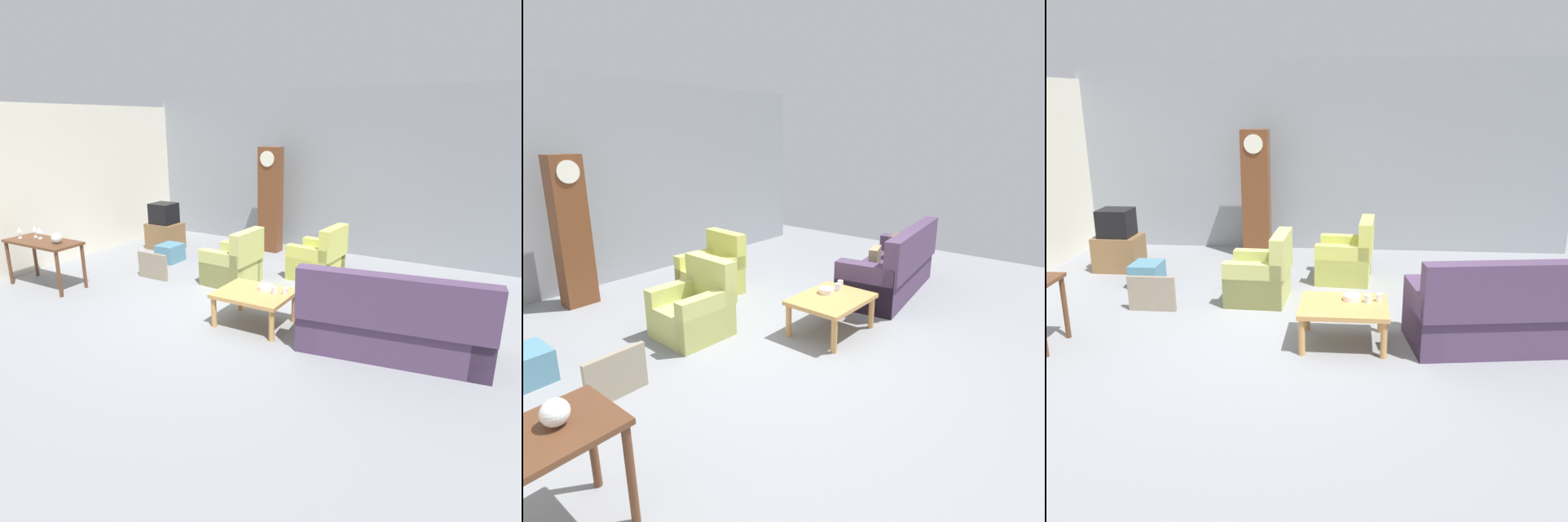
% 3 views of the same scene
% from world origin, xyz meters
% --- Properties ---
extents(ground_plane, '(10.40, 10.40, 0.00)m').
position_xyz_m(ground_plane, '(0.00, 0.00, 0.00)').
color(ground_plane, gray).
extents(garage_door_wall, '(8.40, 0.16, 3.20)m').
position_xyz_m(garage_door_wall, '(0.00, 3.60, 1.60)').
color(garage_door_wall, gray).
rests_on(garage_door_wall, ground_plane).
extents(couch_floral, '(2.20, 1.17, 1.04)m').
position_xyz_m(couch_floral, '(2.23, -0.27, 0.35)').
color(couch_floral, '#4C3856').
rests_on(couch_floral, ground_plane).
extents(armchair_olive_near, '(0.82, 0.79, 0.92)m').
position_xyz_m(armchair_olive_near, '(-0.64, 0.90, 0.31)').
color(armchair_olive_near, '#B7BC66').
rests_on(armchair_olive_near, ground_plane).
extents(armchair_olive_far, '(0.85, 0.82, 0.92)m').
position_xyz_m(armchair_olive_far, '(0.47, 1.83, 0.31)').
color(armchair_olive_far, '#C9CC5C').
rests_on(armchair_olive_far, ground_plane).
extents(coffee_table_wood, '(0.96, 0.76, 0.45)m').
position_xyz_m(coffee_table_wood, '(0.46, -0.34, 0.39)').
color(coffee_table_wood, tan).
rests_on(coffee_table_wood, ground_plane).
extents(grandfather_clock, '(0.44, 0.30, 2.10)m').
position_xyz_m(grandfather_clock, '(-1.05, 2.96, 1.06)').
color(grandfather_clock, brown).
rests_on(grandfather_clock, ground_plane).
extents(framed_picture_leaning, '(0.60, 0.05, 0.45)m').
position_xyz_m(framed_picture_leaning, '(-1.96, 0.41, 0.23)').
color(framed_picture_leaning, gray).
rests_on(framed_picture_leaning, ground_plane).
extents(storage_box_blue, '(0.40, 0.45, 0.33)m').
position_xyz_m(storage_box_blue, '(-2.37, 1.35, 0.17)').
color(storage_box_blue, teal).
rests_on(storage_box_blue, ground_plane).
extents(glass_dome_cloche, '(0.16, 0.16, 0.16)m').
position_xyz_m(glass_dome_cloche, '(-2.90, -0.68, 0.84)').
color(glass_dome_cloche, silver).
rests_on(glass_dome_cloche, console_table_dark).
extents(cup_white_porcelain, '(0.07, 0.07, 0.09)m').
position_xyz_m(cup_white_porcelain, '(0.84, -0.22, 0.50)').
color(cup_white_porcelain, white).
rests_on(cup_white_porcelain, coffee_table_wood).
extents(cup_blue_rimmed, '(0.08, 0.08, 0.09)m').
position_xyz_m(cup_blue_rimmed, '(0.72, -0.26, 0.50)').
color(cup_blue_rimmed, silver).
rests_on(cup_blue_rimmed, coffee_table_wood).
extents(bowl_white_stacked, '(0.19, 0.19, 0.06)m').
position_xyz_m(bowl_white_stacked, '(0.55, -0.20, 0.49)').
color(bowl_white_stacked, white).
rests_on(bowl_white_stacked, coffee_table_wood).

